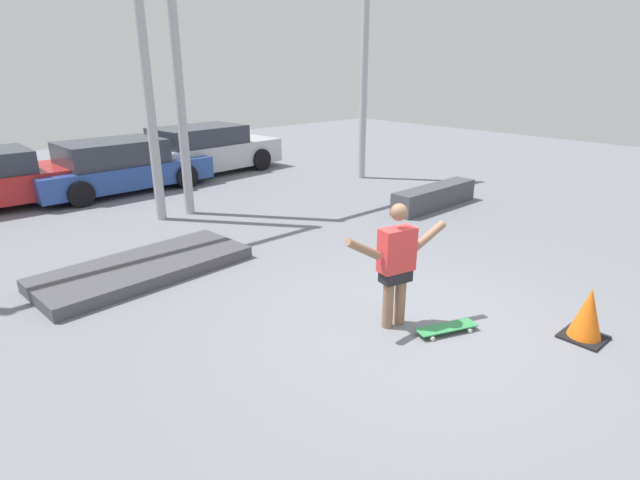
{
  "coord_description": "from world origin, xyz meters",
  "views": [
    {
      "loc": [
        -4.59,
        -3.38,
        3.1
      ],
      "look_at": [
        -0.08,
        1.66,
        0.71
      ],
      "focal_mm": 28.0,
      "sensor_mm": 36.0,
      "label": 1
    }
  ],
  "objects_px": {
    "skateboarder": "(396,261)",
    "traffic_cone": "(588,314)",
    "skateboard": "(447,328)",
    "grind_box": "(434,197)",
    "manual_pad": "(144,268)",
    "parked_car_blue": "(118,167)",
    "parked_car_silver": "(203,151)"
  },
  "relations": [
    {
      "from": "manual_pad",
      "to": "parked_car_blue",
      "type": "bearing_deg",
      "value": 72.07
    },
    {
      "from": "skateboarder",
      "to": "skateboard",
      "type": "distance_m",
      "value": 1.03
    },
    {
      "from": "parked_car_blue",
      "to": "parked_car_silver",
      "type": "height_order",
      "value": "parked_car_silver"
    },
    {
      "from": "skateboarder",
      "to": "parked_car_blue",
      "type": "bearing_deg",
      "value": 101.78
    },
    {
      "from": "skateboard",
      "to": "manual_pad",
      "type": "relative_size",
      "value": 0.25
    },
    {
      "from": "skateboard",
      "to": "grind_box",
      "type": "bearing_deg",
      "value": 58.57
    },
    {
      "from": "grind_box",
      "to": "traffic_cone",
      "type": "height_order",
      "value": "traffic_cone"
    },
    {
      "from": "parked_car_silver",
      "to": "parked_car_blue",
      "type": "bearing_deg",
      "value": -175.06
    },
    {
      "from": "manual_pad",
      "to": "parked_car_blue",
      "type": "xyz_separation_m",
      "value": [
        1.82,
        5.62,
        0.53
      ]
    },
    {
      "from": "skateboard",
      "to": "traffic_cone",
      "type": "relative_size",
      "value": 1.24
    },
    {
      "from": "traffic_cone",
      "to": "parked_car_silver",
      "type": "bearing_deg",
      "value": 82.78
    },
    {
      "from": "manual_pad",
      "to": "traffic_cone",
      "type": "xyz_separation_m",
      "value": [
        3.09,
        -5.4,
        0.22
      ]
    },
    {
      "from": "manual_pad",
      "to": "parked_car_silver",
      "type": "height_order",
      "value": "parked_car_silver"
    },
    {
      "from": "manual_pad",
      "to": "traffic_cone",
      "type": "distance_m",
      "value": 6.22
    },
    {
      "from": "manual_pad",
      "to": "parked_car_blue",
      "type": "relative_size",
      "value": 0.72
    },
    {
      "from": "grind_box",
      "to": "manual_pad",
      "type": "bearing_deg",
      "value": 173.78
    },
    {
      "from": "skateboarder",
      "to": "traffic_cone",
      "type": "bearing_deg",
      "value": -37.2
    },
    {
      "from": "manual_pad",
      "to": "traffic_cone",
      "type": "relative_size",
      "value": 4.92
    },
    {
      "from": "skateboard",
      "to": "manual_pad",
      "type": "distance_m",
      "value": 4.66
    },
    {
      "from": "skateboard",
      "to": "parked_car_silver",
      "type": "xyz_separation_m",
      "value": [
        2.58,
        10.36,
        0.61
      ]
    },
    {
      "from": "skateboarder",
      "to": "grind_box",
      "type": "xyz_separation_m",
      "value": [
        4.92,
        2.94,
        -0.62
      ]
    },
    {
      "from": "parked_car_blue",
      "to": "skateboarder",
      "type": "bearing_deg",
      "value": -93.42
    },
    {
      "from": "grind_box",
      "to": "traffic_cone",
      "type": "relative_size",
      "value": 3.9
    },
    {
      "from": "parked_car_blue",
      "to": "traffic_cone",
      "type": "bearing_deg",
      "value": -85.72
    },
    {
      "from": "grind_box",
      "to": "parked_car_silver",
      "type": "height_order",
      "value": "parked_car_silver"
    },
    {
      "from": "skateboard",
      "to": "grind_box",
      "type": "height_order",
      "value": "grind_box"
    },
    {
      "from": "parked_car_blue",
      "to": "traffic_cone",
      "type": "height_order",
      "value": "parked_car_blue"
    },
    {
      "from": "grind_box",
      "to": "parked_car_silver",
      "type": "bearing_deg",
      "value": 106.28
    },
    {
      "from": "parked_car_silver",
      "to": "skateboard",
      "type": "bearing_deg",
      "value": -109.77
    },
    {
      "from": "parked_car_silver",
      "to": "grind_box",
      "type": "bearing_deg",
      "value": -79.54
    },
    {
      "from": "traffic_cone",
      "to": "manual_pad",
      "type": "bearing_deg",
      "value": 119.83
    },
    {
      "from": "skateboarder",
      "to": "traffic_cone",
      "type": "xyz_separation_m",
      "value": [
        1.45,
        -1.74,
        -0.55
      ]
    }
  ]
}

